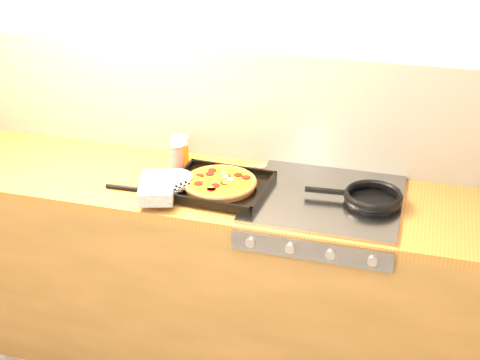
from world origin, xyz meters
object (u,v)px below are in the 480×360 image
(frying_pan, at_px, (372,197))
(pizza_on_tray, at_px, (203,184))
(juice_glass, at_px, (180,150))
(tomato_can, at_px, (176,156))

(frying_pan, bearing_deg, pizza_on_tray, -172.69)
(juice_glass, bearing_deg, pizza_on_tray, -51.95)
(frying_pan, xyz_separation_m, tomato_can, (-0.87, 0.12, 0.02))
(frying_pan, relative_size, juice_glass, 3.03)
(frying_pan, height_order, juice_glass, juice_glass)
(frying_pan, xyz_separation_m, juice_glass, (-0.86, 0.16, 0.03))
(pizza_on_tray, distance_m, juice_glass, 0.31)
(pizza_on_tray, xyz_separation_m, juice_glass, (-0.19, 0.24, 0.02))
(pizza_on_tray, bearing_deg, juice_glass, 128.05)
(pizza_on_tray, height_order, frying_pan, pizza_on_tray)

